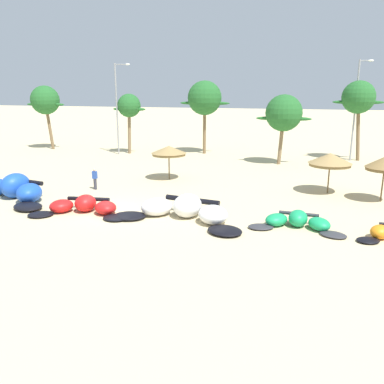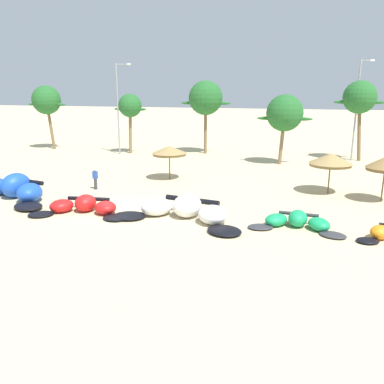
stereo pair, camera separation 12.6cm
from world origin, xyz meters
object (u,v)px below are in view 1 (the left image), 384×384
(kite_far_left, at_px, (11,190))
(beach_umbrella_near_van, at_px, (169,151))
(lamppost_west, at_px, (118,105))
(palm_leftmost, at_px, (45,101))
(palm_left, at_px, (129,107))
(palm_center_right, at_px, (359,98))
(kite_left, at_px, (83,207))
(kite_center, at_px, (297,222))
(kite_left_of_center, at_px, (184,210))
(palm_center_left, at_px, (284,113))
(person_near_kites, at_px, (95,179))
(palm_left_of_gap, at_px, (205,98))
(beach_umbrella_middle, at_px, (330,159))
(lamppost_west_center, at_px, (356,106))

(kite_far_left, xyz_separation_m, beach_umbrella_near_van, (8.74, 8.76, 1.78))
(beach_umbrella_near_van, distance_m, lamppost_west, 15.10)
(beach_umbrella_near_van, bearing_deg, palm_leftmost, 147.57)
(palm_left, height_order, palm_center_right, palm_center_right)
(kite_far_left, height_order, kite_left, kite_far_left)
(kite_far_left, bearing_deg, palm_leftmost, 117.98)
(kite_center, xyz_separation_m, palm_leftmost, (-30.84, 22.60, 5.63))
(beach_umbrella_near_van, xyz_separation_m, palm_center_right, (16.12, 13.79, 4.06))
(kite_left_of_center, bearing_deg, palm_leftmost, 136.98)
(beach_umbrella_near_van, bearing_deg, kite_left, -102.07)
(kite_far_left, bearing_deg, palm_center_left, 46.03)
(person_near_kites, height_order, palm_left_of_gap, palm_left_of_gap)
(kite_center, height_order, beach_umbrella_near_van, beach_umbrella_near_van)
(kite_center, height_order, beach_umbrella_middle, beach_umbrella_middle)
(kite_left, bearing_deg, lamppost_west, 109.10)
(lamppost_west, bearing_deg, person_near_kites, -71.62)
(lamppost_west_center, bearing_deg, kite_center, -102.83)
(palm_leftmost, height_order, palm_center_left, palm_leftmost)
(kite_left, relative_size, palm_center_left, 0.94)
(kite_left_of_center, distance_m, lamppost_west, 25.67)
(palm_center_left, bearing_deg, kite_far_left, -133.97)
(beach_umbrella_near_van, bearing_deg, lamppost_west, 130.92)
(kite_center, relative_size, palm_center_right, 0.66)
(palm_center_left, distance_m, lamppost_west, 18.59)
(kite_far_left, xyz_separation_m, palm_leftmost, (-11.47, 21.60, 5.32))
(kite_center, bearing_deg, kite_left_of_center, -178.90)
(kite_left, bearing_deg, palm_center_left, 60.85)
(kite_center, bearing_deg, lamppost_west, 134.15)
(kite_far_left, distance_m, palm_left_of_gap, 25.14)
(kite_center, height_order, palm_leftmost, palm_leftmost)
(beach_umbrella_middle, bearing_deg, lamppost_west, 150.70)
(kite_center, height_order, palm_left, palm_left)
(beach_umbrella_middle, relative_size, palm_left_of_gap, 0.37)
(kite_left, distance_m, palm_leftmost, 29.88)
(person_near_kites, relative_size, lamppost_west, 0.16)
(kite_left, relative_size, kite_center, 1.19)
(palm_left, bearing_deg, kite_center, -48.45)
(palm_left_of_gap, bearing_deg, palm_center_right, -1.51)
(palm_center_right, relative_size, lamppost_west_center, 0.80)
(person_near_kites, relative_size, palm_leftmost, 0.21)
(lamppost_west_center, bearing_deg, beach_umbrella_middle, -102.19)
(kite_center, bearing_deg, person_near_kites, 161.71)
(beach_umbrella_near_van, xyz_separation_m, palm_left_of_gap, (-0.27, 14.23, 3.90))
(palm_leftmost, bearing_deg, palm_center_left, -6.63)
(kite_center, bearing_deg, beach_umbrella_middle, 76.02)
(kite_far_left, relative_size, palm_center_left, 1.21)
(kite_center, bearing_deg, palm_left_of_gap, 114.45)
(palm_left, xyz_separation_m, lamppost_west_center, (24.64, 1.61, 0.23))
(kite_center, bearing_deg, beach_umbrella_near_van, 137.46)
(palm_center_right, bearing_deg, lamppost_west, -174.14)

